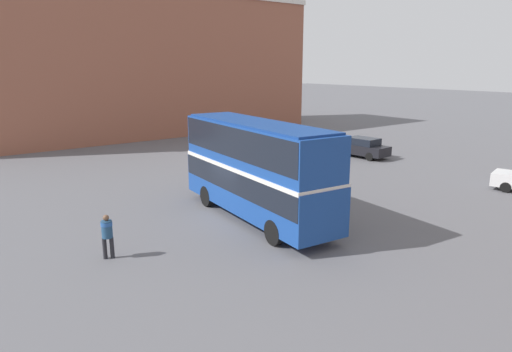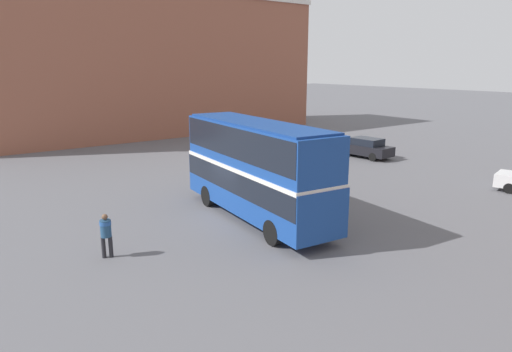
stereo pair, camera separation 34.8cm
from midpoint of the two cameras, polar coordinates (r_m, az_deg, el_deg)
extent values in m
plane|color=#5B5B60|center=(22.80, -2.76, -4.99)|extent=(240.00, 240.00, 0.00)
cube|color=#935642|center=(51.79, -13.18, 13.14)|extent=(10.72, 36.72, 14.21)
cube|color=#194293|center=(22.00, 0.45, -1.56)|extent=(10.46, 3.57, 2.10)
cube|color=#194293|center=(21.54, 0.46, 3.79)|extent=(10.30, 3.48, 2.07)
cube|color=black|center=(21.88, 0.46, -0.36)|extent=(10.36, 3.59, 1.03)
cube|color=black|center=(21.50, 0.46, 4.45)|extent=(10.15, 3.49, 1.41)
cube|color=silver|center=(21.74, 0.46, 1.18)|extent=(10.36, 3.59, 0.20)
cube|color=navy|center=(21.38, 0.47, 6.66)|extent=(9.82, 3.26, 0.10)
cylinder|color=black|center=(20.36, 8.08, -5.82)|extent=(1.12, 0.41, 1.09)
cylinder|color=black|center=(19.07, 2.63, -7.07)|extent=(1.12, 0.41, 1.09)
cylinder|color=black|center=(25.37, -0.94, -1.74)|extent=(1.12, 0.41, 1.09)
cylinder|color=black|center=(24.35, -5.65, -2.48)|extent=(1.12, 0.41, 1.09)
cylinder|color=#232328|center=(18.79, -18.01, -8.47)|extent=(0.16, 0.16, 0.86)
cylinder|color=#232328|center=(18.76, -17.19, -8.44)|extent=(0.16, 0.16, 0.86)
cylinder|color=navy|center=(18.51, -17.77, -6.25)|extent=(0.54, 0.54, 0.68)
cylinder|color=#28569E|center=(18.43, -17.82, -5.62)|extent=(0.57, 0.57, 0.15)
sphere|color=brown|center=(18.36, -17.88, -4.90)|extent=(0.23, 0.23, 0.23)
cube|color=black|center=(38.09, 13.68, 3.27)|extent=(4.65, 2.16, 0.75)
cube|color=black|center=(37.88, 13.95, 4.20)|extent=(2.47, 1.81, 0.56)
cylinder|color=black|center=(38.32, 11.23, 2.96)|extent=(0.67, 0.27, 0.66)
cylinder|color=black|center=(39.61, 12.69, 3.23)|extent=(0.67, 0.27, 0.66)
cylinder|color=black|center=(36.71, 14.68, 2.30)|extent=(0.67, 0.27, 0.66)
cylinder|color=black|center=(38.05, 16.08, 2.61)|extent=(0.67, 0.27, 0.66)
cylinder|color=black|center=(30.52, 29.38, -1.35)|extent=(0.65, 0.37, 0.61)
camera|label=1|loc=(0.17, -89.54, 0.11)|focal=32.00mm
camera|label=2|loc=(0.17, 90.46, -0.11)|focal=32.00mm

